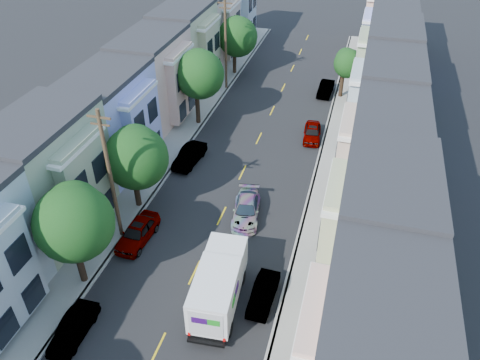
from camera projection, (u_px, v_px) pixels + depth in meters
The scene contains 24 objects.
ground at pixel (195, 272), 30.87m from camera, with size 160.00×160.00×0.00m, color black.
road_slab at pixel (251, 154), 42.60m from camera, with size 12.00×70.00×0.02m, color black.
curb_left at pixel (189, 145), 43.88m from camera, with size 0.30×70.00×0.15m, color gray.
curb_right at pixel (317, 164), 41.25m from camera, with size 0.30×70.00×0.15m, color gray.
sidewalk_left at pixel (176, 143), 44.16m from camera, with size 2.60×70.00×0.15m, color gray.
sidewalk_right at pixel (332, 166), 40.96m from camera, with size 2.60×70.00×0.15m, color gray.
centerline at pixel (251, 155), 42.61m from camera, with size 0.12×70.00×0.01m, color gold.
townhouse_row_left at pixel (139, 138), 45.03m from camera, with size 5.00×70.00×8.50m, color #C4AB98.
townhouse_row_right at pixel (377, 173), 40.18m from camera, with size 5.00×70.00×8.50m, color #C4AB98.
tree_b at pixel (73, 223), 27.30m from camera, with size 4.70×4.70×7.37m.
tree_c at pixel (135, 158), 33.90m from camera, with size 4.70×4.70×6.86m.
tree_d at pixel (199, 75), 44.22m from camera, with size 4.70×4.70×7.66m.
tree_e at pixel (237, 37), 54.96m from camera, with size 4.70×4.70×6.96m.
tree_far_r at pixel (347, 64), 49.95m from camera, with size 3.10×3.10×5.52m.
utility_pole_near at pixel (111, 177), 30.80m from camera, with size 1.60×0.26×10.00m.
utility_pole_far at pixel (226, 45), 51.14m from camera, with size 1.60×0.26×10.00m.
fedex_truck at pixel (219, 284), 27.84m from camera, with size 2.43×6.30×3.02m.
lead_sedan at pixel (246, 210), 35.11m from camera, with size 1.92×4.57×1.37m, color black.
parked_left_b at pixel (74, 329), 26.53m from camera, with size 1.33×3.76×1.25m, color black.
parked_left_c at pixel (138, 232), 32.96m from camera, with size 1.75×4.56×1.48m, color #919DA7.
parked_left_d at pixel (190, 156), 41.12m from camera, with size 1.51×4.27×1.42m, color black.
parked_right_b at pixel (263, 294), 28.62m from camera, with size 1.30×3.68×1.23m, color silver.
parked_right_c at pixel (312, 133), 44.48m from camera, with size 1.60×4.17×1.35m, color black.
parked_right_d at pixel (326, 89), 52.54m from camera, with size 1.41×3.99×1.33m, color black.
Camera 1 is at (8.66, -19.91, 22.98)m, focal length 35.00 mm.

